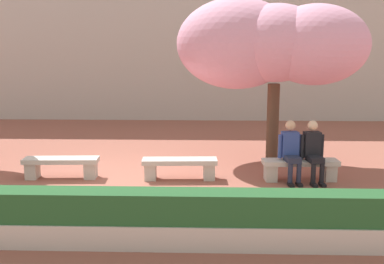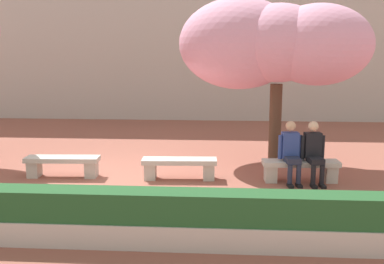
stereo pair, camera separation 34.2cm
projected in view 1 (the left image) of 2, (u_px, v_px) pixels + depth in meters
ground_plane at (121, 179)px, 9.72m from camera, size 100.00×100.00×0.00m
building_facade at (163, 29)px, 19.06m from camera, size 28.00×4.00×7.22m
stone_bench_near_west at (61, 165)px, 9.71m from camera, size 1.62×0.50×0.45m
stone_bench_center at (180, 166)px, 9.62m from camera, size 1.62×0.50×0.45m
stone_bench_near_east at (300, 167)px, 9.54m from camera, size 1.62×0.50×0.45m
person_seated_left at (291, 149)px, 9.42m from camera, size 0.51×0.71×1.29m
person_seated_right at (313, 149)px, 9.41m from camera, size 0.51×0.71×1.29m
cherry_tree_main at (268, 44)px, 10.76m from camera, size 4.53×2.83×4.00m
planter_hedge_foreground at (76, 218)px, 6.40m from camera, size 12.99×0.50×0.80m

